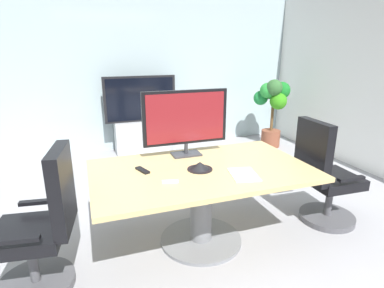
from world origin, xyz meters
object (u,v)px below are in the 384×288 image
Objects in this scene: potted_plant at (273,103)px; conference_phone at (200,166)px; wall_display_unit at (141,127)px; tv_monitor at (186,119)px; office_chair_left at (42,233)px; conference_table at (201,188)px; remote_control at (142,170)px; office_chair_right at (324,181)px.

conference_phone is at bearing -134.05° from potted_plant.
tv_monitor is at bearing -90.14° from wall_display_unit.
office_chair_left is 1.32m from conference_phone.
potted_plant reaches higher than conference_table.
remote_control is at bearing 164.77° from conference_phone.
potted_plant is 5.60× the size of conference_phone.
conference_table is 2.83m from wall_display_unit.
tv_monitor is at bearing 88.45° from conference_phone.
conference_phone is 0.50m from remote_control.
conference_phone is (-0.02, -0.02, 0.22)m from conference_table.
conference_phone is at bearing 90.00° from office_chair_right.
office_chair_right is at bearing -111.89° from potted_plant.
conference_table is 1.74× the size of office_chair_right.
potted_plant is (2.30, 1.97, -0.28)m from tv_monitor.
office_chair_right is 3.20m from wall_display_unit.
office_chair_right is 1.54m from tv_monitor.
potted_plant is (3.59, 2.51, 0.35)m from office_chair_left.
office_chair_right is at bearing -3.94° from conference_table.
office_chair_right is 4.95× the size of conference_phone.
office_chair_right is 6.41× the size of remote_control.
conference_table is at bearing -89.85° from wall_display_unit.
conference_phone is at bearing -90.35° from wall_display_unit.
conference_table is 1.31m from office_chair_right.
office_chair_right reaches higher than remote_control.
tv_monitor is 0.53m from conference_phone.
conference_table is 3.30m from potted_plant.
tv_monitor is at bearing 120.91° from office_chair_left.
remote_control is (-0.49, -0.29, -0.35)m from tv_monitor.
wall_display_unit is at bearing 164.59° from office_chair_left.
wall_display_unit reaches higher than potted_plant.
office_chair_left reaches higher than conference_table.
remote_control is (-0.48, 0.13, -0.02)m from conference_phone.
conference_table is 0.68m from tv_monitor.
conference_table is 1.45× the size of wall_display_unit.
office_chair_right is 1.83m from remote_control.
potted_plant is 3.32m from conference_phone.
conference_table is at bearing 104.58° from office_chair_left.
conference_table is 0.55m from remote_control.
potted_plant is at bearing 40.59° from tv_monitor.
conference_table is 2.26× the size of tv_monitor.
conference_table is 8.64× the size of conference_phone.
wall_display_unit is (0.01, 2.43, -0.65)m from tv_monitor.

